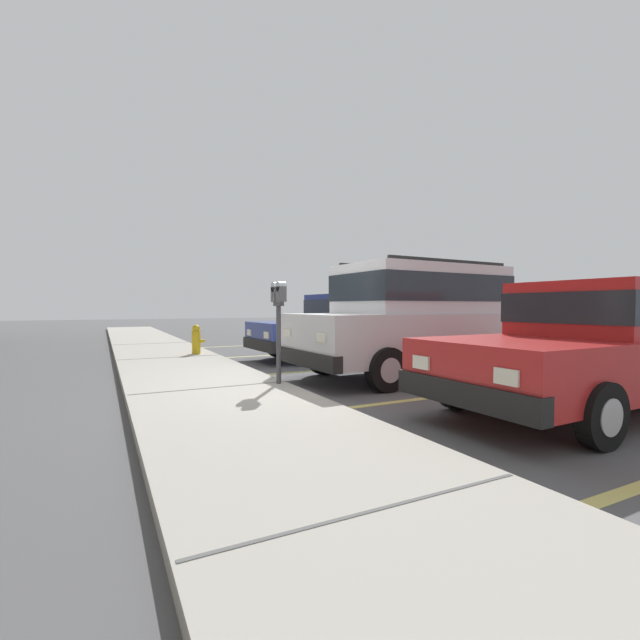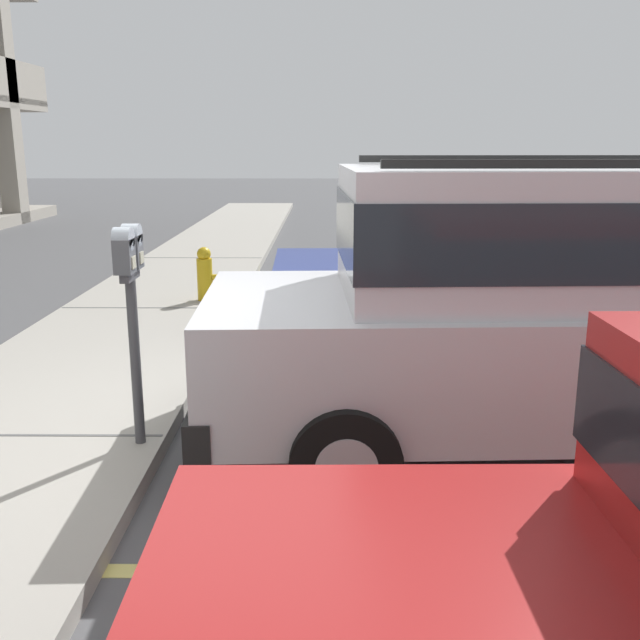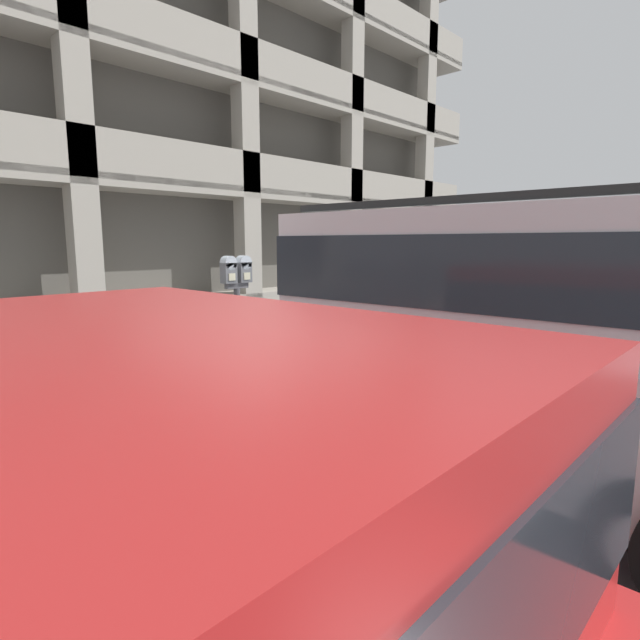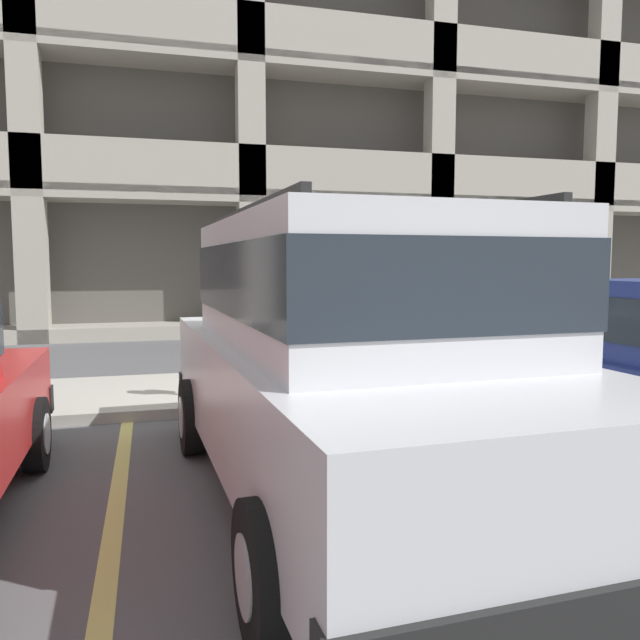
{
  "view_description": "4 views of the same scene",
  "coord_description": "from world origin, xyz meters",
  "px_view_note": "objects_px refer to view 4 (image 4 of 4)",
  "views": [
    {
      "loc": [
        -5.94,
        2.65,
        1.25
      ],
      "look_at": [
        0.05,
        -0.41,
        1.04
      ],
      "focal_mm": 24.0,
      "sensor_mm": 36.0,
      "label": 1
    },
    {
      "loc": [
        -4.66,
        -0.92,
        2.12
      ],
      "look_at": [
        0.3,
        -0.88,
        0.89
      ],
      "focal_mm": 40.0,
      "sensor_mm": 36.0,
      "label": 2
    },
    {
      "loc": [
        -3.39,
        -4.07,
        1.75
      ],
      "look_at": [
        -0.23,
        -1.03,
        1.07
      ],
      "focal_mm": 28.0,
      "sensor_mm": 36.0,
      "label": 3
    },
    {
      "loc": [
        -1.19,
        -6.53,
        1.68
      ],
      "look_at": [
        0.41,
        -0.68,
        1.12
      ],
      "focal_mm": 35.0,
      "sensor_mm": 36.0,
      "label": 4
    }
  ],
  "objects_px": {
    "parking_meter_near": "(251,303)",
    "fire_hydrant": "(581,352)",
    "parking_garage": "(222,65)",
    "silver_suv": "(347,349)"
  },
  "relations": [
    {
      "from": "silver_suv",
      "to": "fire_hydrant",
      "type": "relative_size",
      "value": 6.93
    },
    {
      "from": "parking_garage",
      "to": "fire_hydrant",
      "type": "distance_m",
      "value": 14.38
    },
    {
      "from": "parking_meter_near",
      "to": "parking_garage",
      "type": "bearing_deg",
      "value": 84.62
    },
    {
      "from": "parking_meter_near",
      "to": "fire_hydrant",
      "type": "bearing_deg",
      "value": 3.71
    },
    {
      "from": "silver_suv",
      "to": "parking_meter_near",
      "type": "distance_m",
      "value": 2.84
    },
    {
      "from": "silver_suv",
      "to": "fire_hydrant",
      "type": "distance_m",
      "value": 5.4
    },
    {
      "from": "silver_suv",
      "to": "fire_hydrant",
      "type": "bearing_deg",
      "value": 33.33
    },
    {
      "from": "fire_hydrant",
      "to": "parking_meter_near",
      "type": "bearing_deg",
      "value": -176.29
    },
    {
      "from": "silver_suv",
      "to": "parking_meter_near",
      "type": "xyz_separation_m",
      "value": [
        -0.22,
        2.83,
        0.14
      ]
    },
    {
      "from": "parking_meter_near",
      "to": "fire_hydrant",
      "type": "xyz_separation_m",
      "value": [
        4.58,
        0.3,
        -0.77
      ]
    }
  ]
}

